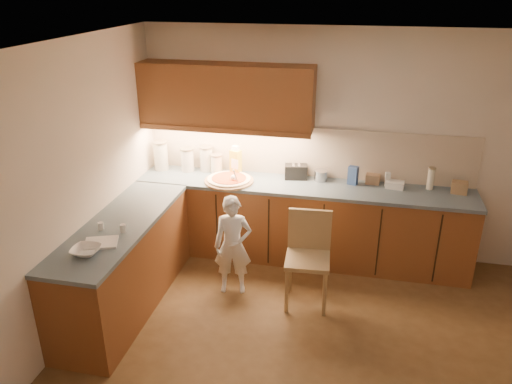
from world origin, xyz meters
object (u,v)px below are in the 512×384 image
(oil_jug, at_px, (236,162))
(pizza_on_board, at_px, (229,180))
(wooden_chair, at_px, (308,251))
(toaster, at_px, (296,172))
(child, at_px, (233,245))

(oil_jug, bearing_deg, pizza_on_board, -94.34)
(wooden_chair, height_order, toaster, toaster)
(child, xyz_separation_m, wooden_chair, (0.77, 0.01, 0.02))
(oil_jug, bearing_deg, toaster, 2.90)
(pizza_on_board, xyz_separation_m, toaster, (0.72, 0.27, 0.06))
(oil_jug, height_order, toaster, oil_jug)
(wooden_chair, distance_m, toaster, 1.13)
(wooden_chair, relative_size, oil_jug, 2.70)
(child, bearing_deg, toaster, 53.14)
(wooden_chair, bearing_deg, child, 176.72)
(pizza_on_board, height_order, oil_jug, oil_jug)
(pizza_on_board, bearing_deg, wooden_chair, -36.27)
(pizza_on_board, bearing_deg, oil_jug, 85.66)
(child, height_order, toaster, toaster)
(child, distance_m, oil_jug, 1.14)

